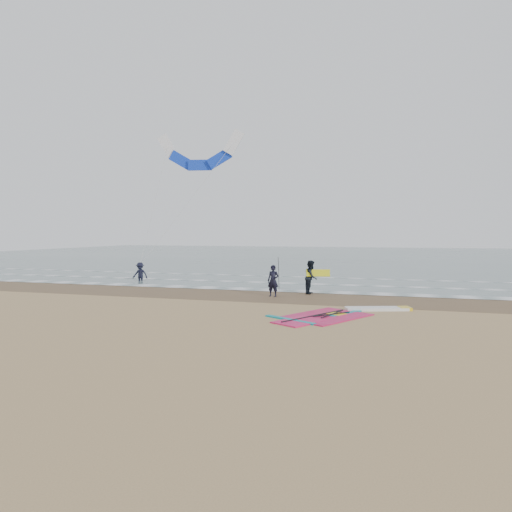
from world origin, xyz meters
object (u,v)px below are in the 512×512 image
(surf_kite, at_px, (200,155))
(person_standing, at_px, (273,281))
(windsurf_rig, at_px, (341,314))
(person_walking, at_px, (311,277))
(person_wading, at_px, (140,269))

(surf_kite, bearing_deg, person_standing, -46.82)
(windsurf_rig, distance_m, surf_kite, 19.60)
(windsurf_rig, height_order, person_standing, person_standing)
(windsurf_rig, relative_size, surf_kite, 0.59)
(person_walking, xyz_separation_m, surf_kite, (-9.49, 6.58, 8.26))
(windsurf_rig, distance_m, person_standing, 6.10)
(person_wading, relative_size, surf_kite, 0.17)
(person_standing, distance_m, person_wading, 11.86)
(windsurf_rig, relative_size, person_standing, 3.46)
(windsurf_rig, distance_m, person_walking, 6.61)
(windsurf_rig, height_order, person_wading, person_wading)
(windsurf_rig, height_order, person_walking, person_walking)
(windsurf_rig, distance_m, person_wading, 17.57)
(surf_kite, bearing_deg, person_walking, -34.72)
(surf_kite, bearing_deg, person_wading, -132.30)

